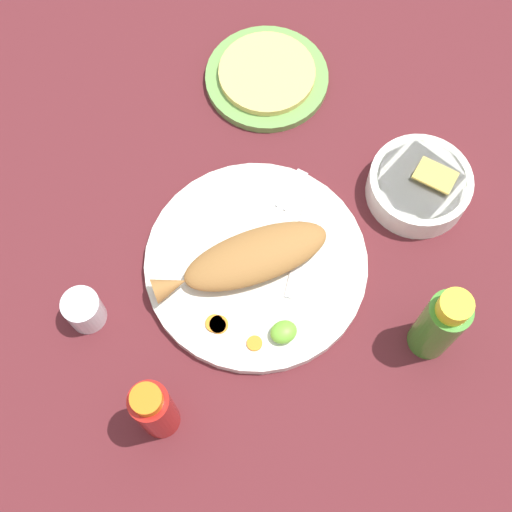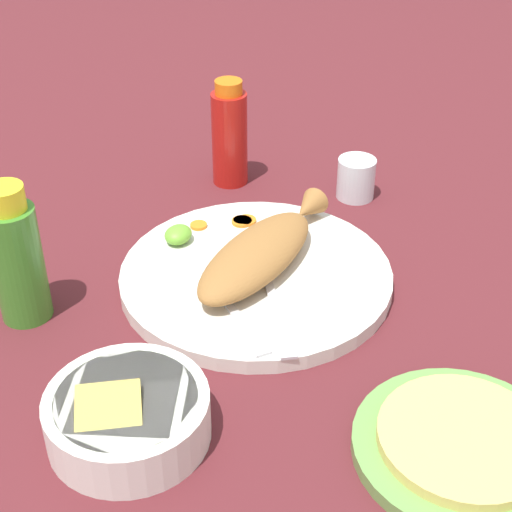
{
  "view_description": "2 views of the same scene",
  "coord_description": "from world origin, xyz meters",
  "px_view_note": "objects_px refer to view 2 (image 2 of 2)",
  "views": [
    {
      "loc": [
        -0.16,
        -0.34,
        0.96
      ],
      "look_at": [
        0.0,
        0.0,
        0.04
      ],
      "focal_mm": 50.0,
      "sensor_mm": 36.0,
      "label": 1
    },
    {
      "loc": [
        0.68,
        0.33,
        0.55
      ],
      "look_at": [
        0.0,
        0.0,
        0.04
      ],
      "focal_mm": 55.0,
      "sensor_mm": 36.0,
      "label": 2
    }
  ],
  "objects_px": {
    "fork_far": "(233,311)",
    "guacamole_bowl": "(123,412)",
    "main_plate": "(256,276)",
    "hot_sauce_bottle_red": "(230,135)",
    "fork_near": "(276,310)",
    "tortilla_plate": "(461,448)",
    "hot_sauce_bottle_green": "(17,258)",
    "fried_fish": "(261,252)",
    "salt_cup": "(356,181)"
  },
  "relations": [
    {
      "from": "salt_cup",
      "to": "guacamole_bowl",
      "type": "relative_size",
      "value": 0.38
    },
    {
      "from": "hot_sauce_bottle_green",
      "to": "tortilla_plate",
      "type": "height_order",
      "value": "hot_sauce_bottle_green"
    },
    {
      "from": "fork_far",
      "to": "hot_sauce_bottle_green",
      "type": "bearing_deg",
      "value": -119.51
    },
    {
      "from": "fork_near",
      "to": "guacamole_bowl",
      "type": "bearing_deg",
      "value": -50.34
    },
    {
      "from": "main_plate",
      "to": "fork_near",
      "type": "bearing_deg",
      "value": 41.34
    },
    {
      "from": "fork_far",
      "to": "guacamole_bowl",
      "type": "height_order",
      "value": "guacamole_bowl"
    },
    {
      "from": "tortilla_plate",
      "to": "main_plate",
      "type": "bearing_deg",
      "value": -119.03
    },
    {
      "from": "main_plate",
      "to": "hot_sauce_bottle_red",
      "type": "bearing_deg",
      "value": -145.7
    },
    {
      "from": "fork_near",
      "to": "hot_sauce_bottle_red",
      "type": "bearing_deg",
      "value": -178.47
    },
    {
      "from": "tortilla_plate",
      "to": "hot_sauce_bottle_green",
      "type": "bearing_deg",
      "value": -88.91
    },
    {
      "from": "hot_sauce_bottle_red",
      "to": "salt_cup",
      "type": "height_order",
      "value": "hot_sauce_bottle_red"
    },
    {
      "from": "main_plate",
      "to": "salt_cup",
      "type": "relative_size",
      "value": 5.59
    },
    {
      "from": "hot_sauce_bottle_green",
      "to": "fork_far",
      "type": "bearing_deg",
      "value": 110.98
    },
    {
      "from": "main_plate",
      "to": "salt_cup",
      "type": "distance_m",
      "value": 0.25
    },
    {
      "from": "salt_cup",
      "to": "guacamole_bowl",
      "type": "xyz_separation_m",
      "value": [
        0.51,
        -0.04,
        0.0
      ]
    },
    {
      "from": "fork_near",
      "to": "tortilla_plate",
      "type": "height_order",
      "value": "fork_near"
    },
    {
      "from": "guacamole_bowl",
      "to": "tortilla_plate",
      "type": "xyz_separation_m",
      "value": [
        -0.11,
        0.29,
        -0.02
      ]
    },
    {
      "from": "guacamole_bowl",
      "to": "fried_fish",
      "type": "bearing_deg",
      "value": 178.8
    },
    {
      "from": "fork_near",
      "to": "fork_far",
      "type": "distance_m",
      "value": 0.05
    },
    {
      "from": "hot_sauce_bottle_green",
      "to": "salt_cup",
      "type": "height_order",
      "value": "hot_sauce_bottle_green"
    },
    {
      "from": "hot_sauce_bottle_red",
      "to": "fork_far",
      "type": "bearing_deg",
      "value": 28.03
    },
    {
      "from": "fork_far",
      "to": "fork_near",
      "type": "bearing_deg",
      "value": 66.96
    },
    {
      "from": "hot_sauce_bottle_green",
      "to": "salt_cup",
      "type": "relative_size",
      "value": 2.84
    },
    {
      "from": "fried_fish",
      "to": "fork_far",
      "type": "relative_size",
      "value": 1.71
    },
    {
      "from": "fork_far",
      "to": "tortilla_plate",
      "type": "bearing_deg",
      "value": 24.18
    },
    {
      "from": "fried_fish",
      "to": "hot_sauce_bottle_red",
      "type": "relative_size",
      "value": 1.7
    },
    {
      "from": "fork_near",
      "to": "hot_sauce_bottle_red",
      "type": "xyz_separation_m",
      "value": [
        -0.27,
        -0.2,
        0.05
      ]
    },
    {
      "from": "fried_fish",
      "to": "tortilla_plate",
      "type": "distance_m",
      "value": 0.33
    },
    {
      "from": "main_plate",
      "to": "fried_fish",
      "type": "relative_size",
      "value": 1.23
    },
    {
      "from": "fork_near",
      "to": "tortilla_plate",
      "type": "xyz_separation_m",
      "value": [
        0.1,
        0.23,
        -0.01
      ]
    },
    {
      "from": "hot_sauce_bottle_green",
      "to": "tortilla_plate",
      "type": "relative_size",
      "value": 0.82
    },
    {
      "from": "fork_near",
      "to": "hot_sauce_bottle_green",
      "type": "height_order",
      "value": "hot_sauce_bottle_green"
    },
    {
      "from": "hot_sauce_bottle_green",
      "to": "fried_fish",
      "type": "bearing_deg",
      "value": 130.71
    },
    {
      "from": "main_plate",
      "to": "fork_near",
      "type": "height_order",
      "value": "fork_near"
    },
    {
      "from": "salt_cup",
      "to": "fork_far",
      "type": "bearing_deg",
      "value": -3.83
    },
    {
      "from": "hot_sauce_bottle_red",
      "to": "tortilla_plate",
      "type": "height_order",
      "value": "hot_sauce_bottle_red"
    },
    {
      "from": "fork_far",
      "to": "salt_cup",
      "type": "xyz_separation_m",
      "value": [
        -0.33,
        0.02,
        0.01
      ]
    },
    {
      "from": "fork_near",
      "to": "guacamole_bowl",
      "type": "xyz_separation_m",
      "value": [
        0.21,
        -0.06,
        0.01
      ]
    },
    {
      "from": "salt_cup",
      "to": "main_plate",
      "type": "bearing_deg",
      "value": -8.02
    },
    {
      "from": "main_plate",
      "to": "hot_sauce_bottle_red",
      "type": "xyz_separation_m",
      "value": [
        -0.21,
        -0.14,
        0.06
      ]
    },
    {
      "from": "fork_far",
      "to": "main_plate",
      "type": "bearing_deg",
      "value": 138.2
    },
    {
      "from": "fork_far",
      "to": "salt_cup",
      "type": "height_order",
      "value": "salt_cup"
    },
    {
      "from": "main_plate",
      "to": "salt_cup",
      "type": "xyz_separation_m",
      "value": [
        -0.25,
        0.03,
        0.02
      ]
    },
    {
      "from": "fried_fish",
      "to": "fork_near",
      "type": "relative_size",
      "value": 1.62
    },
    {
      "from": "fork_near",
      "to": "hot_sauce_bottle_red",
      "type": "relative_size",
      "value": 1.05
    },
    {
      "from": "hot_sauce_bottle_red",
      "to": "guacamole_bowl",
      "type": "height_order",
      "value": "hot_sauce_bottle_red"
    },
    {
      "from": "guacamole_bowl",
      "to": "hot_sauce_bottle_green",
      "type": "bearing_deg",
      "value": -117.26
    },
    {
      "from": "fork_far",
      "to": "tortilla_plate",
      "type": "distance_m",
      "value": 0.28
    },
    {
      "from": "fried_fish",
      "to": "fork_far",
      "type": "xyz_separation_m",
      "value": [
        0.09,
        0.01,
        -0.02
      ]
    },
    {
      "from": "salt_cup",
      "to": "hot_sauce_bottle_red",
      "type": "bearing_deg",
      "value": -78.38
    }
  ]
}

